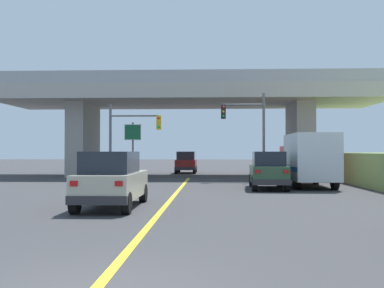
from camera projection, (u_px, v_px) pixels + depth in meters
name	position (u px, v px, depth m)	size (l,w,h in m)	color
ground	(191.00, 176.00, 38.31)	(160.00, 160.00, 0.00)	#353538
overpass_bridge	(191.00, 106.00, 38.40)	(30.98, 9.27, 8.03)	#A8A59E
lane_divider_stripe	(174.00, 196.00, 20.84)	(0.20, 28.61, 0.01)	yellow
suv_lead	(112.00, 180.00, 16.59)	(1.94, 4.81, 2.02)	#B7B29E
suv_crossing	(268.00, 170.00, 24.93)	(2.07, 4.71, 2.02)	#2D4C33
box_truck	(308.00, 159.00, 26.37)	(2.33, 6.52, 3.00)	red
sedan_oncoming	(186.00, 162.00, 43.28)	(1.90, 4.59, 2.02)	maroon
traffic_signal_nearside	(250.00, 126.00, 31.29)	(2.98, 0.36, 5.99)	#56595E
traffic_signal_farside	(128.00, 133.00, 31.85)	(3.61, 0.36, 5.28)	#56595E
highway_sign	(133.00, 138.00, 36.86)	(1.32, 0.17, 4.35)	slate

